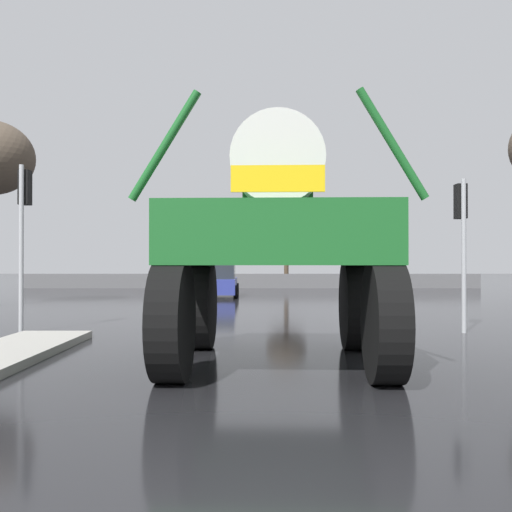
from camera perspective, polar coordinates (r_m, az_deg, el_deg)
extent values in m
plane|color=black|center=(20.92, -0.86, -5.17)|extent=(120.00, 120.00, 0.00)
cylinder|color=black|center=(11.77, -5.26, -4.64)|extent=(0.51, 1.73, 1.71)
cylinder|color=black|center=(11.77, 9.38, -4.63)|extent=(0.51, 1.73, 1.71)
cylinder|color=black|center=(8.55, -8.06, -6.20)|extent=(0.51, 1.73, 1.71)
cylinder|color=black|center=(8.55, 12.19, -6.20)|extent=(0.51, 1.73, 1.71)
cube|color=#195B23|center=(10.02, 2.06, 1.80)|extent=(3.63, 4.09, 0.91)
cube|color=#154E1E|center=(10.51, 2.06, 6.89)|extent=(1.21, 1.19, 0.99)
cylinder|color=silver|center=(9.57, 2.06, 9.00)|extent=(1.48, 1.16, 1.44)
cylinder|color=#195B23|center=(8.52, -8.73, 10.35)|extent=(1.02, 0.16, 1.55)
cylinder|color=#195B23|center=(8.53, 12.85, 10.40)|extent=(1.00, 0.16, 1.57)
cube|color=yellow|center=(8.07, 2.06, 7.39)|extent=(1.26, 0.09, 0.36)
cube|color=navy|center=(28.76, -3.62, -2.84)|extent=(1.73, 4.11, 0.70)
cube|color=#23282D|center=(28.59, -3.63, -1.51)|extent=(1.57, 2.11, 0.64)
cylinder|color=black|center=(30.18, -5.09, -3.16)|extent=(0.18, 0.60, 0.60)
cylinder|color=black|center=(30.09, -1.85, -3.17)|extent=(0.18, 0.60, 0.60)
cylinder|color=black|center=(27.49, -5.55, -3.42)|extent=(0.18, 0.60, 0.60)
cylinder|color=black|center=(27.39, -2.00, -3.44)|extent=(0.18, 0.60, 0.60)
cylinder|color=#A8AAAF|center=(15.27, -21.51, 0.65)|extent=(0.11, 0.11, 4.01)
cube|color=black|center=(15.57, -21.20, 6.11)|extent=(0.24, 0.32, 0.84)
sphere|color=red|center=(15.78, -20.94, 7.00)|extent=(0.17, 0.17, 0.17)
sphere|color=#3C2403|center=(15.75, -20.95, 6.03)|extent=(0.17, 0.17, 0.17)
sphere|color=black|center=(15.72, -20.95, 5.05)|extent=(0.17, 0.17, 0.17)
cylinder|color=#A8AAAF|center=(15.05, 19.18, 0.02)|extent=(0.11, 0.11, 3.67)
cube|color=black|center=(15.32, 18.90, 4.94)|extent=(0.24, 0.32, 0.84)
sphere|color=red|center=(15.52, 18.67, 5.87)|extent=(0.17, 0.17, 0.17)
sphere|color=#3C2403|center=(15.49, 18.67, 4.88)|extent=(0.17, 0.17, 0.17)
sphere|color=black|center=(15.47, 18.68, 3.89)|extent=(0.17, 0.17, 0.17)
cylinder|color=#473828|center=(40.59, 2.88, -0.59)|extent=(0.30, 0.30, 3.27)
ellipsoid|color=brown|center=(40.67, 2.88, 3.09)|extent=(2.79, 2.79, 2.37)
cube|color=#59595B|center=(37.73, -0.49, -2.40)|extent=(28.93, 0.24, 0.90)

